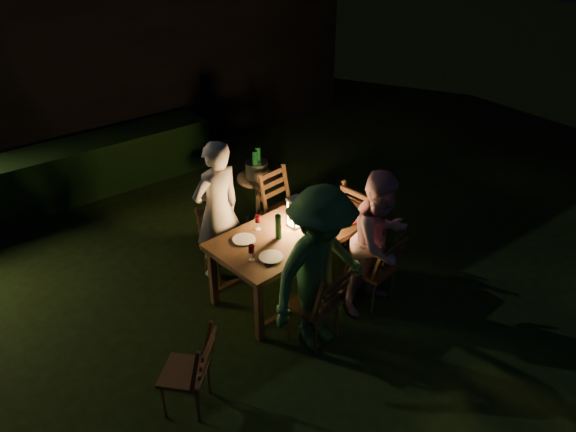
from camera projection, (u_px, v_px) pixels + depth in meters
garden_envelope at (40, 51)px, 9.57m from camera, size 40.00×40.00×3.20m
dining_table at (295, 235)px, 6.22m from camera, size 1.98×1.12×0.79m
chair_near_left at (315, 316)px, 5.69m from camera, size 0.53×0.55×0.98m
chair_near_right at (372, 280)px, 6.21m from camera, size 0.51×0.54×0.97m
chair_far_left at (223, 254)px, 6.66m from camera, size 0.41×0.44×0.91m
chair_far_right at (285, 222)px, 7.23m from camera, size 0.52×0.55×1.02m
chair_end at (365, 227)px, 7.14m from camera, size 0.53×0.50×1.00m
chair_spare at (188, 384)px, 4.96m from camera, size 0.59×0.59×0.90m
person_house_side at (217, 211)px, 6.40m from camera, size 0.66×0.47×1.71m
person_opp_right at (380, 242)px, 5.91m from camera, size 0.85×0.69×1.64m
person_opp_left at (320, 271)px, 5.35m from camera, size 1.21×0.77×1.79m
lantern at (296, 214)px, 6.16m from camera, size 0.16×0.16×0.35m
plate_far_left at (244, 239)px, 5.99m from camera, size 0.25×0.25×0.01m
plate_near_left at (271, 257)px, 5.71m from camera, size 0.25×0.25×0.01m
plate_far_right at (310, 207)px, 6.57m from camera, size 0.25×0.25×0.01m
plate_near_right at (338, 222)px, 6.30m from camera, size 0.25×0.25×0.01m
wineglass_a at (258, 223)px, 6.13m from camera, size 0.06×0.06×0.18m
wineglass_b at (252, 253)px, 5.64m from camera, size 0.06×0.06×0.18m
wineglass_c at (333, 223)px, 6.13m from camera, size 0.06×0.06×0.18m
wineglass_d at (323, 198)px, 6.61m from camera, size 0.06×0.06×0.18m
wineglass_e at (308, 237)px, 5.88m from camera, size 0.06×0.06×0.18m
bottle_table at (278, 227)px, 5.96m from camera, size 0.07×0.07×0.28m
napkin_left at (306, 246)px, 5.89m from camera, size 0.18×0.14×0.01m
napkin_right at (349, 222)px, 6.31m from camera, size 0.18×0.14×0.01m
phone at (271, 263)px, 5.63m from camera, size 0.14×0.07×0.01m
side_table at (257, 182)px, 7.48m from camera, size 0.53×0.53×0.71m
ice_bucket at (257, 169)px, 7.38m from camera, size 0.30×0.30×0.22m
bottle_bucket_a at (255, 168)px, 7.30m from camera, size 0.07×0.07×0.32m
bottle_bucket_b at (258, 164)px, 7.41m from camera, size 0.07×0.07×0.32m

